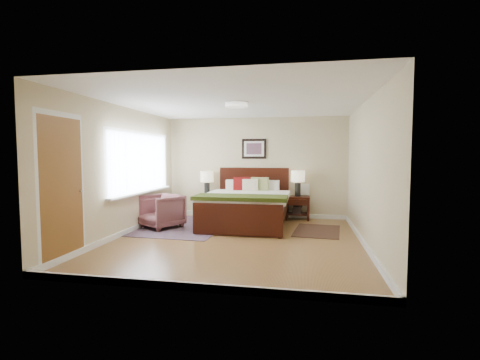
{
  "coord_description": "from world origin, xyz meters",
  "views": [
    {
      "loc": [
        1.22,
        -6.19,
        1.55
      ],
      "look_at": [
        -0.08,
        0.78,
        1.05
      ],
      "focal_mm": 26.0,
      "sensor_mm": 36.0,
      "label": 1
    }
  ],
  "objects": [
    {
      "name": "floor",
      "position": [
        0.0,
        0.0,
        0.0
      ],
      "size": [
        5.0,
        5.0,
        0.0
      ],
      "primitive_type": "plane",
      "color": "olive",
      "rests_on": "ground"
    },
    {
      "name": "back_wall",
      "position": [
        0.0,
        2.5,
        1.25
      ],
      "size": [
        4.5,
        0.04,
        2.5
      ],
      "primitive_type": "cube",
      "color": "#C4B48E",
      "rests_on": "ground"
    },
    {
      "name": "front_wall",
      "position": [
        0.0,
        -2.5,
        1.25
      ],
      "size": [
        4.5,
        0.04,
        2.5
      ],
      "primitive_type": "cube",
      "color": "#C4B48E",
      "rests_on": "ground"
    },
    {
      "name": "left_wall",
      "position": [
        -2.25,
        0.0,
        1.25
      ],
      "size": [
        0.04,
        5.0,
        2.5
      ],
      "primitive_type": "cube",
      "color": "#C4B48E",
      "rests_on": "ground"
    },
    {
      "name": "right_wall",
      "position": [
        2.25,
        0.0,
        1.25
      ],
      "size": [
        0.04,
        5.0,
        2.5
      ],
      "primitive_type": "cube",
      "color": "#C4B48E",
      "rests_on": "ground"
    },
    {
      "name": "ceiling",
      "position": [
        0.0,
        0.0,
        2.5
      ],
      "size": [
        4.5,
        5.0,
        0.02
      ],
      "primitive_type": "cube",
      "color": "white",
      "rests_on": "back_wall"
    },
    {
      "name": "window",
      "position": [
        -2.2,
        0.7,
        1.38
      ],
      "size": [
        0.11,
        2.72,
        1.32
      ],
      "color": "silver",
      "rests_on": "left_wall"
    },
    {
      "name": "door",
      "position": [
        -2.23,
        -1.75,
        1.07
      ],
      "size": [
        0.06,
        1.0,
        2.18
      ],
      "color": "silver",
      "rests_on": "ground"
    },
    {
      "name": "ceil_fixture",
      "position": [
        0.0,
        0.0,
        2.47
      ],
      "size": [
        0.44,
        0.44,
        0.08
      ],
      "color": "white",
      "rests_on": "ceiling"
    },
    {
      "name": "bed",
      "position": [
        -0.04,
        1.38,
        0.56
      ],
      "size": [
        1.87,
        2.28,
        1.22
      ],
      "color": "#331007",
      "rests_on": "ground"
    },
    {
      "name": "wall_art",
      "position": [
        -0.04,
        2.47,
        1.72
      ],
      "size": [
        0.62,
        0.05,
        0.5
      ],
      "color": "black",
      "rests_on": "back_wall"
    },
    {
      "name": "nightstand_left",
      "position": [
        -1.21,
        2.25,
        0.42
      ],
      "size": [
        0.45,
        0.4,
        0.53
      ],
      "color": "#331007",
      "rests_on": "ground"
    },
    {
      "name": "nightstand_right",
      "position": [
        1.06,
        2.26,
        0.35
      ],
      "size": [
        0.57,
        0.43,
        0.57
      ],
      "color": "#331007",
      "rests_on": "ground"
    },
    {
      "name": "lamp_left",
      "position": [
        -1.21,
        2.27,
        0.96
      ],
      "size": [
        0.33,
        0.33,
        0.61
      ],
      "color": "black",
      "rests_on": "nightstand_left"
    },
    {
      "name": "lamp_right",
      "position": [
        1.06,
        2.27,
        0.99
      ],
      "size": [
        0.33,
        0.33,
        0.61
      ],
      "color": "black",
      "rests_on": "nightstand_right"
    },
    {
      "name": "armchair",
      "position": [
        -1.8,
        0.74,
        0.36
      ],
      "size": [
        1.06,
        1.07,
        0.72
      ],
      "primitive_type": "imported",
      "rotation": [
        0.0,
        0.0,
        -0.54
      ],
      "color": "brown",
      "rests_on": "ground"
    },
    {
      "name": "rug_persian",
      "position": [
        -1.35,
        1.0,
        0.01
      ],
      "size": [
        1.82,
        2.5,
        0.01
      ],
      "primitive_type": "cube",
      "rotation": [
        0.0,
        0.0,
        -0.04
      ],
      "color": "#0E0E46",
      "rests_on": "ground"
    },
    {
      "name": "rug_navy",
      "position": [
        1.48,
        1.02,
        0.01
      ],
      "size": [
        1.03,
        1.42,
        0.01
      ],
      "primitive_type": "cube",
      "rotation": [
        0.0,
        0.0,
        -0.11
      ],
      "color": "black",
      "rests_on": "ground"
    }
  ]
}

